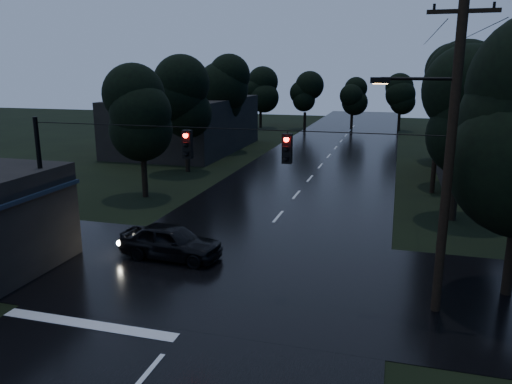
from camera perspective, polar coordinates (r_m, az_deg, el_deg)
The scene contains 14 objects.
main_road at distance 36.50m, azimuth 6.18°, elevation 1.51°, with size 12.00×120.00×0.02m, color black.
cross_street at distance 19.75m, azimuth -2.92°, elevation -9.34°, with size 60.00×9.00×0.02m, color black.
building_far_left at distance 49.64m, azimuth -7.95°, elevation 7.68°, with size 10.00×16.00×5.00m, color black.
utility_pole_main at distance 16.43m, azimuth 20.96°, elevation 4.11°, with size 3.50×0.30×10.00m.
utility_pole_far at distance 33.48m, azimuth 19.98°, elevation 6.38°, with size 2.00×0.30×7.50m.
anchor_pole_left at distance 21.54m, azimuth -23.19°, elevation -0.09°, with size 0.18×0.18×6.00m, color black.
span_signals at distance 17.21m, azimuth -2.46°, elevation 5.38°, with size 15.00×0.37×1.12m.
tree_left_a at distance 31.09m, azimuth -13.01°, elevation 8.87°, with size 3.92×3.92×8.26m.
tree_left_b at distance 38.49m, azimuth -8.06°, elevation 10.55°, with size 4.20×4.20×8.85m.
tree_left_c at distance 47.98m, azimuth -3.84°, elevation 11.75°, with size 4.48×4.48×9.44m.
tree_right_a at distance 27.42m, azimuth 22.54°, elevation 8.33°, with size 4.20×4.20×8.85m.
tree_right_b at distance 35.40m, azimuth 22.19°, elevation 10.00°, with size 4.48×4.48×9.44m.
tree_right_c at distance 45.38m, azimuth 21.72°, elevation 11.17°, with size 4.76×4.76×10.03m.
car at distance 21.34m, azimuth -9.67°, elevation -5.59°, with size 1.75×4.35×1.48m, color black.
Camera 1 is at (5.91, -5.16, 7.80)m, focal length 35.00 mm.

